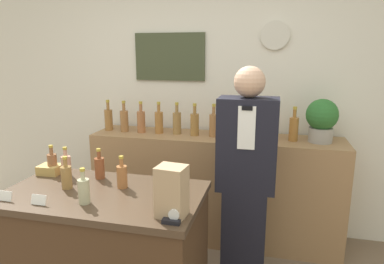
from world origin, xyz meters
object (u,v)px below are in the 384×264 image
object	(u,v)px
paper_bag	(172,191)
tape_dispenser	(173,218)
shopkeeper	(246,181)
potted_plant	(322,119)

from	to	relation	value
paper_bag	tape_dispenser	world-z (taller)	paper_bag
shopkeeper	potted_plant	bearing A→B (deg)	47.29
potted_plant	shopkeeper	bearing A→B (deg)	-132.71
potted_plant	paper_bag	world-z (taller)	potted_plant
potted_plant	tape_dispenser	size ratio (longest dim) A/B	4.07
shopkeeper	paper_bag	world-z (taller)	shopkeeper
potted_plant	tape_dispenser	distance (m)	1.75
potted_plant	tape_dispenser	bearing A→B (deg)	-119.18
shopkeeper	potted_plant	world-z (taller)	shopkeeper
shopkeeper	paper_bag	bearing A→B (deg)	-110.14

